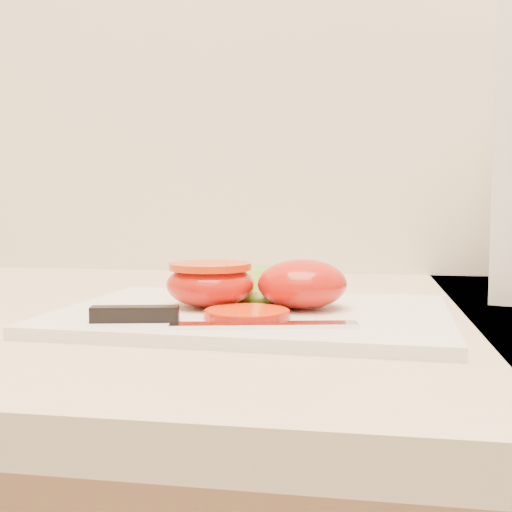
# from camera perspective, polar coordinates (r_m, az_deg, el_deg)

# --- Properties ---
(cutting_board) EXTENTS (0.33, 0.25, 0.01)m
(cutting_board) POSITION_cam_1_polar(r_m,az_deg,el_deg) (0.55, -0.18, -5.26)
(cutting_board) COLOR white
(cutting_board) RESTS_ON counter
(tomato_half_dome) EXTENTS (0.08, 0.08, 0.04)m
(tomato_half_dome) POSITION_cam_1_polar(r_m,az_deg,el_deg) (0.55, 4.12, -2.48)
(tomato_half_dome) COLOR red
(tomato_half_dome) RESTS_ON cutting_board
(tomato_half_cut) EXTENTS (0.08, 0.08, 0.04)m
(tomato_half_cut) POSITION_cam_1_polar(r_m,az_deg,el_deg) (0.56, -4.07, -2.38)
(tomato_half_cut) COLOR red
(tomato_half_cut) RESTS_ON cutting_board
(tomato_slice_0) EXTENTS (0.07, 0.07, 0.01)m
(tomato_slice_0) POSITION_cam_1_polar(r_m,az_deg,el_deg) (0.51, -0.81, -5.15)
(tomato_slice_0) COLOR #E73C09
(tomato_slice_0) RESTS_ON cutting_board
(lettuce_leaf_0) EXTENTS (0.15, 0.11, 0.03)m
(lettuce_leaf_0) POSITION_cam_1_polar(r_m,az_deg,el_deg) (0.62, -0.07, -2.53)
(lettuce_leaf_0) COLOR #84B22F
(lettuce_leaf_0) RESTS_ON cutting_board
(knife) EXTENTS (0.20, 0.05, 0.01)m
(knife) POSITION_cam_1_polar(r_m,az_deg,el_deg) (0.49, -6.39, -5.52)
(knife) COLOR silver
(knife) RESTS_ON cutting_board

